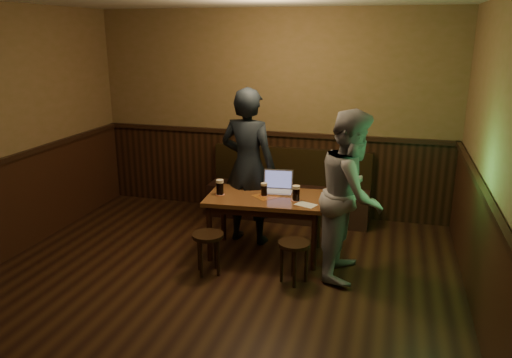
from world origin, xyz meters
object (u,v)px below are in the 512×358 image
at_px(pint_mid, 264,189).
at_px(person_suit, 248,166).
at_px(person_grey, 352,195).
at_px(laptop, 278,186).
at_px(bench, 288,196).
at_px(pub_table, 266,204).
at_px(stool_left, 208,242).
at_px(stool_right, 294,250).
at_px(pint_left, 220,187).
at_px(pint_right, 296,193).

distance_m(pint_mid, person_suit, 0.46).
bearing_deg(person_grey, laptop, 66.71).
xyz_separation_m(bench, person_grey, (0.97, -1.48, 0.57)).
distance_m(pub_table, person_grey, 1.03).
distance_m(bench, pub_table, 1.29).
bearing_deg(stool_left, laptop, 56.94).
height_order(bench, pub_table, bench).
height_order(stool_left, pint_mid, pint_mid).
bearing_deg(pint_mid, stool_right, -51.74).
xyz_separation_m(stool_right, pint_left, (-0.97, 0.51, 0.44)).
relative_size(pub_table, pint_right, 7.95).
relative_size(pint_mid, laptop, 0.41).
bearing_deg(pint_right, stool_right, -79.94).
height_order(pub_table, pint_mid, pint_mid).
xyz_separation_m(bench, laptop, (0.09, -1.04, 0.45)).
bearing_deg(pint_mid, pint_left, -168.91).
bearing_deg(pint_mid, pub_table, -37.67).
distance_m(pint_left, pint_right, 0.88).
bearing_deg(pub_table, person_grey, -17.22).
height_order(pub_table, pint_left, pint_left).
height_order(pint_left, person_grey, person_grey).
bearing_deg(pub_table, pint_left, -175.81).
bearing_deg(pub_table, pint_right, -12.61).
height_order(pub_table, person_suit, person_suit).
bearing_deg(person_grey, stool_left, 108.96).
bearing_deg(pint_right, pub_table, 171.72).
relative_size(pub_table, pint_left, 7.74).
height_order(laptop, person_grey, person_grey).
xyz_separation_m(stool_left, person_suit, (0.16, 0.97, 0.58)).
bearing_deg(pint_mid, stool_left, -123.99).
xyz_separation_m(bench, pint_right, (0.36, -1.31, 0.48)).
bearing_deg(pint_left, person_grey, -5.51).
height_order(pint_mid, laptop, laptop).
bearing_deg(stool_right, pint_mid, 128.26).
xyz_separation_m(pub_table, person_grey, (0.97, -0.22, 0.27)).
bearing_deg(pint_right, bench, 105.25).
bearing_deg(stool_left, pint_left, 95.70).
bearing_deg(pint_mid, laptop, 60.22).
bearing_deg(person_grey, pub_table, 80.06).
bearing_deg(stool_right, pub_table, 127.67).
relative_size(pub_table, person_grey, 0.78).
distance_m(stool_right, person_suit, 1.33).
height_order(person_suit, person_grey, person_suit).
bearing_deg(person_grey, pint_right, 77.45).
bearing_deg(person_grey, bench, 36.19).
bearing_deg(laptop, pint_left, -161.04).
xyz_separation_m(stool_right, person_suit, (-0.76, 0.92, 0.59)).
distance_m(stool_right, person_grey, 0.82).
height_order(pub_table, stool_left, pub_table).
relative_size(bench, person_grey, 1.25).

